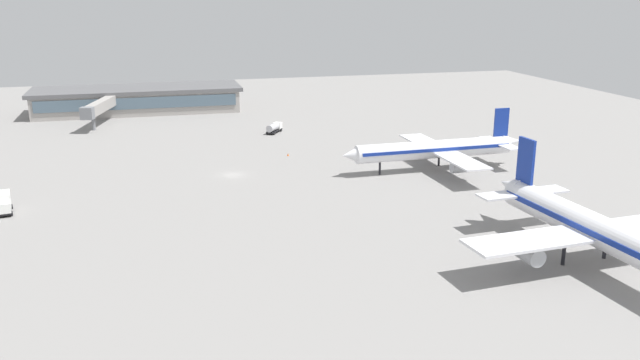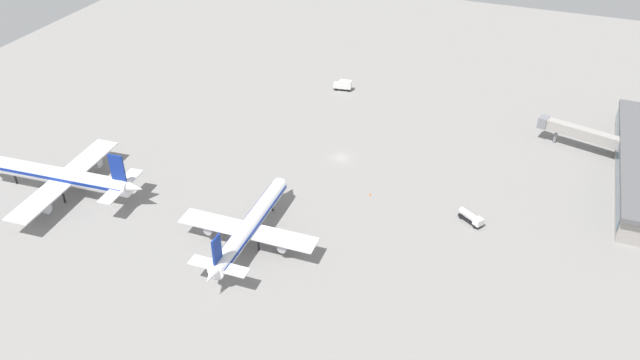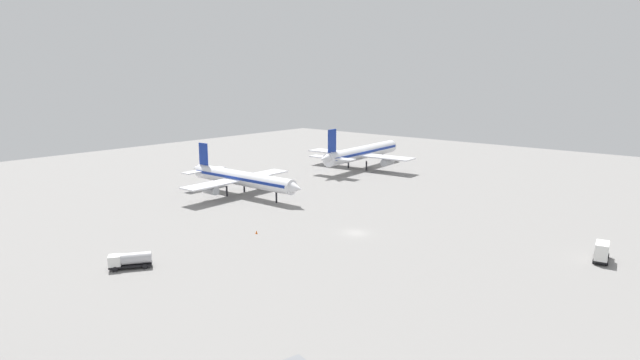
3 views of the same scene
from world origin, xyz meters
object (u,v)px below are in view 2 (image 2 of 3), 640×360
(fuel_truck, at_px, (471,217))
(catering_truck, at_px, (343,85))
(airplane_taxiing, at_px, (60,176))
(safety_cone_near_gate, at_px, (370,194))
(airplane_at_gate, at_px, (250,226))

(fuel_truck, height_order, catering_truck, catering_truck)
(airplane_taxiing, relative_size, safety_cone_near_gate, 76.91)
(fuel_truck, bearing_deg, airplane_taxiing, -131.16)
(airplane_taxiing, distance_m, safety_cone_near_gate, 75.59)
(airplane_taxiing, height_order, fuel_truck, airplane_taxiing)
(airplane_taxiing, height_order, safety_cone_near_gate, airplane_taxiing)
(airplane_at_gate, xyz_separation_m, fuel_truck, (24.70, -44.21, -2.99))
(airplane_at_gate, bearing_deg, fuel_truck, -62.06)
(airplane_taxiing, bearing_deg, catering_truck, -123.49)
(catering_truck, xyz_separation_m, safety_cone_near_gate, (-53.28, -25.93, -1.40))
(airplane_at_gate, height_order, airplane_taxiing, airplane_taxiing)
(fuel_truck, bearing_deg, catering_truck, 167.03)
(airplane_at_gate, relative_size, catering_truck, 6.78)
(airplane_taxiing, bearing_deg, safety_cone_near_gate, -163.70)
(catering_truck, bearing_deg, safety_cone_near_gate, 106.65)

